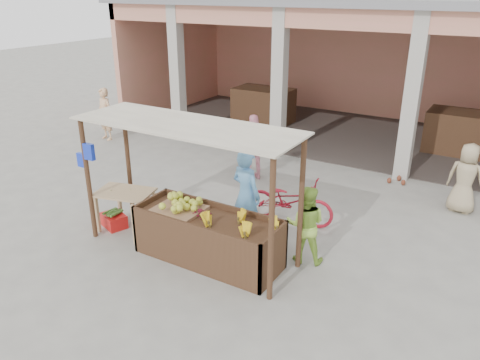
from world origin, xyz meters
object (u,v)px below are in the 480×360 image
Objects in this scene: fruit_stall at (208,239)px; vendor_green at (306,223)px; motorcycle at (290,200)px; vendor_blue at (246,192)px; side_table at (125,198)px; red_crate at (114,220)px.

fruit_stall is 1.76× the size of vendor_green.
vendor_green is at bearing 29.93° from fruit_stall.
motorcycle is (0.61, 2.01, 0.10)m from fruit_stall.
fruit_stall is 1.71m from vendor_green.
vendor_blue is 1.33m from vendor_green.
fruit_stall is 1.97m from side_table.
vendor_blue is 1.27× the size of vendor_green.
red_crate is at bearing 116.54° from motorcycle.
red_crate is at bearing -5.66° from vendor_green.
side_table is (-1.95, 0.03, 0.32)m from fruit_stall.
side_table is 0.81× the size of vendor_green.
fruit_stall is 1.18m from vendor_blue.
red_crate is 3.91m from vendor_green.
side_table reaches higher than fruit_stall.
red_crate is 3.56m from motorcycle.
side_table is 2.34× the size of red_crate.
motorcycle is at bearing -71.93° from vendor_green.
side_table is at bearing 19.71° from red_crate.
vendor_blue is (2.48, 1.01, 0.81)m from red_crate.
side_table is 2.35m from vendor_blue.
red_crate is 2.80m from vendor_blue.
red_crate is 0.27× the size of vendor_blue.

